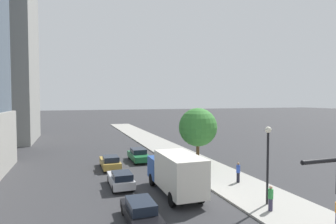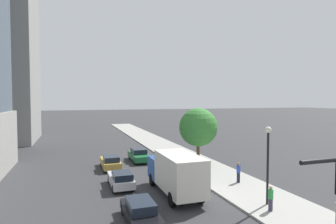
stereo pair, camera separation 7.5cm
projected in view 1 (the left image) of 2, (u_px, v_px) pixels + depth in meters
sidewalk at (220, 176)px, 27.07m from camera, size 5.47×120.00×0.15m
street_lamp at (268, 153)px, 19.53m from camera, size 0.44×0.44×5.50m
street_tree at (198, 127)px, 30.83m from camera, size 4.26×4.26×6.45m
car_black at (141, 212)px, 16.90m from camera, size 1.79×4.63×1.43m
car_green at (139, 155)px, 34.05m from camera, size 1.93×4.77×1.51m
car_gold at (110, 162)px, 30.32m from camera, size 1.84×4.55×1.48m
car_silver at (121, 179)px, 23.78m from camera, size 1.79×4.26×1.47m
box_truck at (176, 172)px, 21.81m from camera, size 2.48×7.50×3.38m
pedestrian_blue_shirt at (238, 172)px, 24.79m from camera, size 0.34×0.34×1.79m
pedestrian_green_shirt at (271, 198)px, 18.49m from camera, size 0.34×0.34×1.67m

